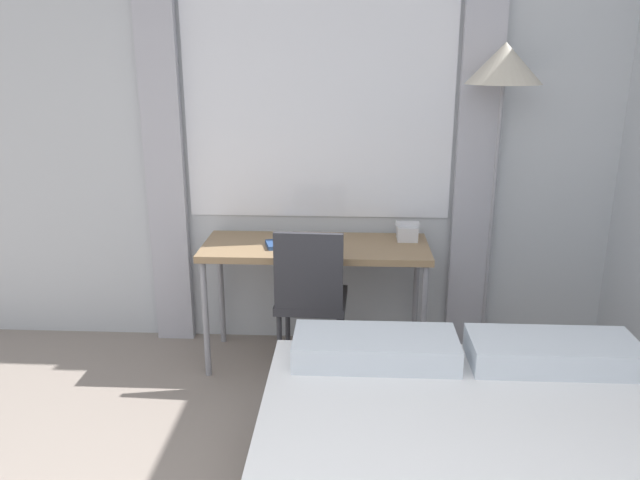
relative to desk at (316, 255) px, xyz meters
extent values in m
cube|color=silver|center=(-0.06, 0.35, 0.66)|extent=(4.80, 0.05, 2.70)
cube|color=white|center=(0.00, 0.32, 0.91)|extent=(1.64, 0.01, 1.50)
cube|color=#B2B2BC|center=(-0.96, 0.28, 0.61)|extent=(0.24, 0.06, 2.60)
cube|color=#B2B2BC|center=(0.96, 0.28, 0.61)|extent=(0.24, 0.06, 2.60)
cube|color=#937551|center=(0.00, 0.00, 0.04)|extent=(1.34, 0.53, 0.04)
cylinder|color=gray|center=(-0.63, -0.23, -0.34)|extent=(0.04, 0.04, 0.72)
cylinder|color=gray|center=(0.63, -0.23, -0.34)|extent=(0.04, 0.04, 0.72)
cylinder|color=gray|center=(-0.63, 0.23, -0.34)|extent=(0.04, 0.04, 0.72)
cylinder|color=gray|center=(0.63, 0.23, -0.34)|extent=(0.04, 0.04, 0.72)
cube|color=#333338|center=(-0.01, -0.15, -0.23)|extent=(0.41, 0.41, 0.05)
cube|color=#333338|center=(-0.02, -0.33, 0.01)|extent=(0.38, 0.05, 0.44)
cylinder|color=#333338|center=(-0.19, -0.31, -0.48)|extent=(0.03, 0.03, 0.44)
cylinder|color=#333338|center=(0.15, -0.33, -0.48)|extent=(0.03, 0.03, 0.44)
cylinder|color=#333338|center=(-0.18, 0.03, -0.48)|extent=(0.03, 0.03, 0.44)
cylinder|color=#333338|center=(0.16, 0.01, -0.48)|extent=(0.03, 0.03, 0.44)
cube|color=silver|center=(0.33, -0.98, -0.12)|extent=(0.74, 0.32, 0.12)
cube|color=silver|center=(1.11, -0.98, -0.12)|extent=(0.74, 0.32, 0.12)
cylinder|color=#4C4C51|center=(1.04, 0.06, -0.68)|extent=(0.26, 0.26, 0.03)
cylinder|color=gray|center=(1.04, 0.06, 0.16)|extent=(0.02, 0.02, 1.66)
cone|color=beige|center=(1.04, 0.06, 1.10)|extent=(0.42, 0.42, 0.22)
cube|color=silver|center=(0.55, 0.13, 0.11)|extent=(0.12, 0.14, 0.09)
cube|color=silver|center=(0.55, 0.13, 0.16)|extent=(0.14, 0.05, 0.02)
cube|color=navy|center=(-0.17, -0.04, 0.08)|extent=(0.26, 0.21, 0.02)
cube|color=white|center=(-0.17, -0.04, 0.08)|extent=(0.24, 0.20, 0.01)
camera|label=1|loc=(0.21, -3.53, 1.17)|focal=35.00mm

